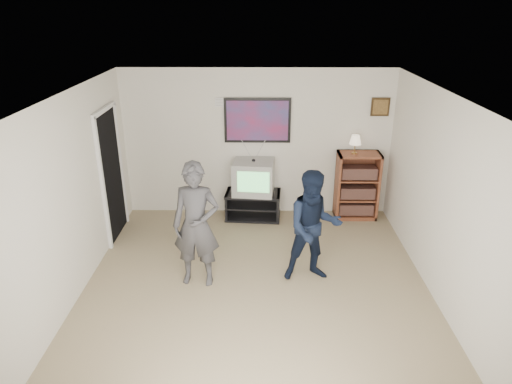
{
  "coord_description": "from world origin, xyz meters",
  "views": [
    {
      "loc": [
        0.05,
        -4.91,
        3.47
      ],
      "look_at": [
        -0.01,
        0.62,
        1.15
      ],
      "focal_mm": 32.0,
      "sensor_mm": 36.0,
      "label": 1
    }
  ],
  "objects_px": {
    "media_stand": "(253,205)",
    "person_short": "(314,227)",
    "person_tall": "(196,225)",
    "crt_television": "(254,177)",
    "bookshelf": "(357,186)"
  },
  "relations": [
    {
      "from": "media_stand",
      "to": "person_short",
      "type": "height_order",
      "value": "person_short"
    },
    {
      "from": "person_tall",
      "to": "person_short",
      "type": "bearing_deg",
      "value": 8.92
    },
    {
      "from": "person_tall",
      "to": "media_stand",
      "type": "bearing_deg",
      "value": 75.62
    },
    {
      "from": "crt_television",
      "to": "person_short",
      "type": "height_order",
      "value": "person_short"
    },
    {
      "from": "bookshelf",
      "to": "person_short",
      "type": "bearing_deg",
      "value": -116.38
    },
    {
      "from": "crt_television",
      "to": "bookshelf",
      "type": "bearing_deg",
      "value": 7.26
    },
    {
      "from": "media_stand",
      "to": "bookshelf",
      "type": "distance_m",
      "value": 1.8
    },
    {
      "from": "media_stand",
      "to": "crt_television",
      "type": "distance_m",
      "value": 0.51
    },
    {
      "from": "media_stand",
      "to": "crt_television",
      "type": "relative_size",
      "value": 1.44
    },
    {
      "from": "crt_television",
      "to": "person_short",
      "type": "xyz_separation_m",
      "value": [
        0.81,
        -1.86,
        0.02
      ]
    },
    {
      "from": "bookshelf",
      "to": "person_short",
      "type": "relative_size",
      "value": 0.75
    },
    {
      "from": "media_stand",
      "to": "crt_television",
      "type": "bearing_deg",
      "value": 4.14
    },
    {
      "from": "media_stand",
      "to": "person_tall",
      "type": "distance_m",
      "value": 2.17
    },
    {
      "from": "bookshelf",
      "to": "person_tall",
      "type": "bearing_deg",
      "value": -140.63
    },
    {
      "from": "bookshelf",
      "to": "person_tall",
      "type": "distance_m",
      "value": 3.19
    }
  ]
}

